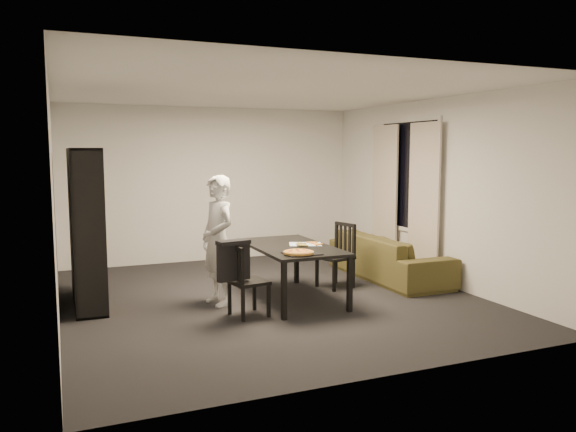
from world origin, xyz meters
name	(u,v)px	position (x,y,z in m)	size (l,w,h in m)	color
room	(269,196)	(0.00, 0.00, 1.30)	(5.01, 5.51, 2.61)	black
window_pane	(408,175)	(2.48, 0.60, 1.50)	(0.02, 1.40, 1.60)	black
window_frame	(408,175)	(2.48, 0.60, 1.50)	(0.03, 1.52, 1.72)	white
curtain_left	(424,201)	(2.40, 0.08, 1.15)	(0.03, 0.70, 2.25)	beige
curtain_right	(385,196)	(2.40, 1.12, 1.15)	(0.03, 0.70, 2.25)	beige
bookshelf	(86,227)	(-2.16, 0.60, 0.95)	(0.35, 1.50, 1.90)	black
dining_table	(291,250)	(0.22, -0.18, 0.63)	(0.92, 1.65, 0.69)	black
chair_left	(243,276)	(-0.58, -0.67, 0.47)	(0.44, 0.44, 0.82)	black
chair_right	(340,251)	(1.10, 0.18, 0.50)	(0.50, 0.50, 0.88)	black
draped_jacket	(233,259)	(-0.69, -0.69, 0.68)	(0.39, 0.22, 0.45)	black
person	(218,240)	(-0.68, -0.05, 0.79)	(0.58, 0.38, 1.58)	silver
baking_tray	(302,253)	(0.12, -0.76, 0.69)	(0.40, 0.32, 0.01)	black
pepperoni_pizza	(299,252)	(0.06, -0.78, 0.71)	(0.35, 0.35, 0.03)	#A87630
kitchen_towel	(305,244)	(0.42, -0.18, 0.69)	(0.40, 0.30, 0.01)	white
pizza_slices	(308,244)	(0.43, -0.23, 0.70)	(0.37, 0.31, 0.01)	#C7783E
sofa	(389,256)	(2.02, 0.38, 0.32)	(2.20, 0.86, 0.64)	#3C3418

